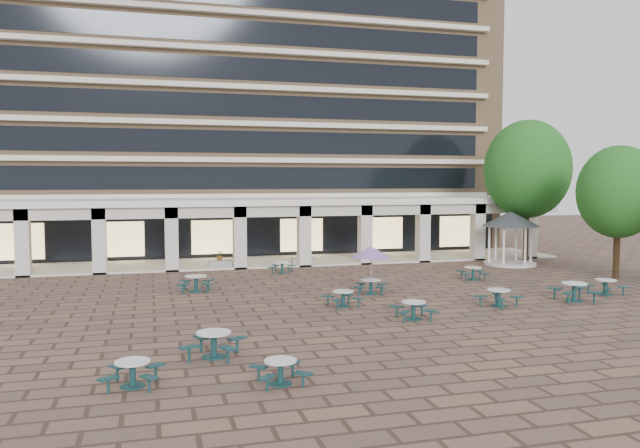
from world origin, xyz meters
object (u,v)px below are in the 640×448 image
Objects in this scene: picnic_table_1 at (280,370)px; planter_right at (303,257)px; picnic_table_2 at (413,309)px; gazebo at (510,225)px; planter_left at (220,261)px; picnic_table_0 at (133,371)px.

planter_right is (6.38, 23.38, 0.11)m from picnic_table_1.
picnic_table_1 is 0.90× the size of picnic_table_2.
planter_right is (-13.33, 3.46, -2.15)m from gazebo.
picnic_table_2 is at bearing -70.63° from planter_left.
planter_right reaches higher than picnic_table_2.
picnic_table_2 is 0.47× the size of gazebo.
picnic_table_1 is 9.40m from picnic_table_2.
picnic_table_0 is 0.47× the size of gazebo.
gazebo reaches higher than planter_left.
gazebo is 13.94m from planter_right.
gazebo is at bearing 48.38° from picnic_table_0.
gazebo is 2.53× the size of planter_right.
planter_right is at bearing 0.00° from planter_left.
planter_left is 1.00× the size of planter_right.
picnic_table_0 is 1.12× the size of picnic_table_1.
planter_right is (-0.44, 16.92, 0.07)m from picnic_table_2.
planter_left reaches higher than picnic_table_2.
gazebo is at bearing -14.56° from planter_right.
picnic_table_0 is at bearing -102.05° from planter_left.
picnic_table_0 reaches higher than picnic_table_1.
picnic_table_2 is 1.19× the size of planter_right.
picnic_table_0 is at bearing -114.60° from planter_right.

